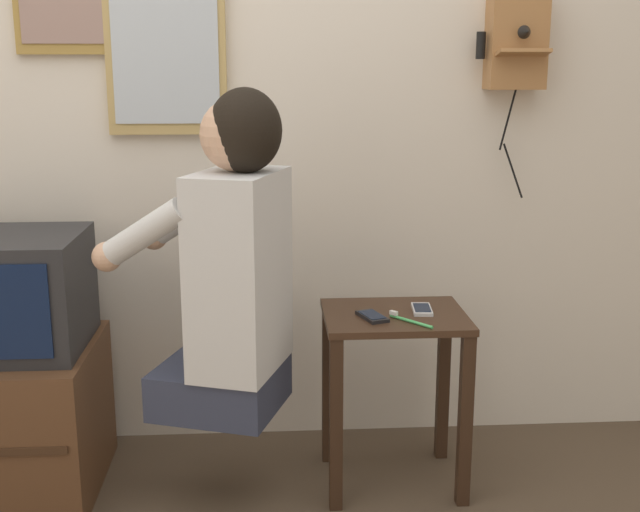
{
  "coord_description": "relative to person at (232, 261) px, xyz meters",
  "views": [
    {
      "loc": [
        0.15,
        -1.79,
        1.35
      ],
      "look_at": [
        0.3,
        0.58,
        0.79
      ],
      "focal_mm": 45.0,
      "sensor_mm": 36.0,
      "label": 1
    }
  ],
  "objects": [
    {
      "name": "side_table",
      "position": [
        0.51,
        0.11,
        -0.36
      ],
      "size": [
        0.45,
        0.37,
        0.59
      ],
      "color": "#382316",
      "rests_on": "ground_plane"
    },
    {
      "name": "tv_stand",
      "position": [
        -0.74,
        0.14,
        -0.55
      ],
      "size": [
        0.57,
        0.56,
        0.48
      ],
      "color": "#51331E",
      "rests_on": "ground_plane"
    },
    {
      "name": "wall_mirror",
      "position": [
        -0.23,
        0.49,
        0.71
      ],
      "size": [
        0.4,
        0.03,
        0.75
      ],
      "color": "tan"
    },
    {
      "name": "person",
      "position": [
        0.0,
        0.0,
        0.0
      ],
      "size": [
        0.58,
        0.5,
        0.98
      ],
      "rotation": [
        0.0,
        0.0,
        1.24
      ],
      "color": "#2D3347",
      "rests_on": "ground_plane"
    },
    {
      "name": "cell_phone_spare",
      "position": [
        0.6,
        0.13,
        -0.2
      ],
      "size": [
        0.07,
        0.13,
        0.01
      ],
      "rotation": [
        0.0,
        0.0,
        -0.09
      ],
      "color": "silver",
      "rests_on": "side_table"
    },
    {
      "name": "wall_back",
      "position": [
        -0.04,
        0.53,
        0.48
      ],
      "size": [
        6.8,
        0.05,
        2.55
      ],
      "color": "beige",
      "rests_on": "ground_plane"
    },
    {
      "name": "wall_phone_antique",
      "position": [
        0.96,
        0.45,
        0.65
      ],
      "size": [
        0.23,
        0.19,
        0.74
      ],
      "color": "#9E6B3D"
    },
    {
      "name": "television",
      "position": [
        -0.73,
        0.15,
        -0.13
      ],
      "size": [
        0.51,
        0.44,
        0.36
      ],
      "color": "#232326",
      "rests_on": "tv_stand"
    },
    {
      "name": "toothbrush",
      "position": [
        0.53,
        0.02,
        -0.2
      ],
      "size": [
        0.12,
        0.14,
        0.02
      ],
      "rotation": [
        0.0,
        0.0,
        0.69
      ],
      "color": "#4CBF66",
      "rests_on": "side_table"
    },
    {
      "name": "cell_phone_held",
      "position": [
        0.43,
        0.06,
        -0.2
      ],
      "size": [
        0.1,
        0.14,
        0.01
      ],
      "rotation": [
        0.0,
        0.0,
        0.34
      ],
      "color": "black",
      "rests_on": "side_table"
    }
  ]
}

